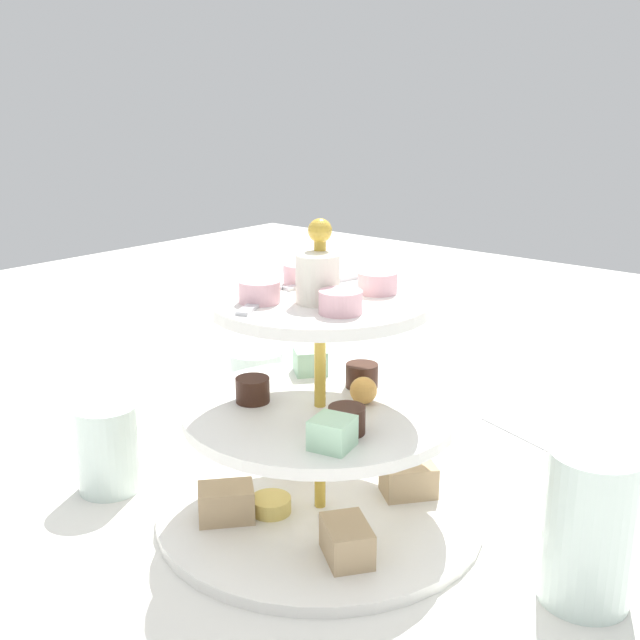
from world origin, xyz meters
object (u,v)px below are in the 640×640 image
Objects in this scene: tiered_serving_stand at (320,432)px; butter_knife_right at (540,443)px; water_glass_tall_right at (589,528)px; water_glass_mid_back at (108,448)px; teacup_with_saucer at (364,393)px; water_glass_short_left at (256,385)px.

tiered_serving_stand is 0.29m from butter_knife_right.
water_glass_tall_right is 1.41× the size of water_glass_mid_back.
butter_knife_right is at bearing 161.94° from tiered_serving_stand.
tiered_serving_stand is at bearing 115.94° from water_glass_mid_back.
water_glass_mid_back is (0.31, -0.07, 0.02)m from teacup_with_saucer.
water_glass_tall_right is 1.34× the size of teacup_with_saucer.
water_glass_mid_back is at bearing 2.92° from water_glass_short_left.
water_glass_tall_right reaches higher than teacup_with_saucer.
water_glass_mid_back is (0.13, -0.42, -0.02)m from water_glass_tall_right.
tiered_serving_stand reaches higher than butter_knife_right.
water_glass_tall_right is 0.71× the size of butter_knife_right.
water_glass_tall_right is at bearing 78.82° from water_glass_short_left.
teacup_with_saucer is at bearing -152.29° from tiered_serving_stand.
teacup_with_saucer is at bearing 166.43° from water_glass_mid_back.
water_glass_tall_right is at bearing 140.22° from butter_knife_right.
teacup_with_saucer is at bearing 33.42° from butter_knife_right.
teacup_with_saucer is 1.05× the size of water_glass_mid_back.
tiered_serving_stand is at bearing 27.71° from teacup_with_saucer.
water_glass_mid_back reaches higher than water_glass_short_left.
water_glass_short_left is 0.13m from teacup_with_saucer.
teacup_with_saucer is at bearing 138.27° from water_glass_short_left.
tiered_serving_stand reaches higher than water_glass_short_left.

